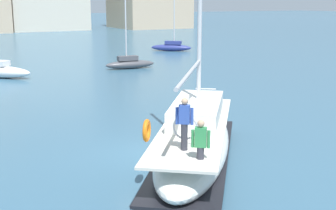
{
  "coord_description": "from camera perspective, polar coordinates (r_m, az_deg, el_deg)",
  "views": [
    {
      "loc": [
        -7.64,
        -15.34,
        5.78
      ],
      "look_at": [
        0.76,
        0.16,
        1.8
      ],
      "focal_mm": 49.54,
      "sensor_mm": 36.0,
      "label": 1
    }
  ],
  "objects": [
    {
      "name": "moored_cutter_right",
      "position": [
        40.56,
        -4.73,
        5.19
      ],
      "size": [
        4.48,
        1.39,
        6.64
      ],
      "color": "#4C4C51",
      "rests_on": "ground"
    },
    {
      "name": "ground_plane",
      "position": [
        18.09,
        -1.87,
        -5.92
      ],
      "size": [
        400.0,
        400.0,
        0.0
      ],
      "primitive_type": "plane",
      "color": "#38607A"
    },
    {
      "name": "main_sailboat",
      "position": [
        16.7,
        3.31,
        -4.27
      ],
      "size": [
        7.79,
        9.05,
        12.47
      ],
      "color": "white",
      "rests_on": "ground"
    },
    {
      "name": "moored_sloop_far",
      "position": [
        54.76,
        0.42,
        7.24
      ],
      "size": [
        4.37,
        3.93,
        8.19
      ],
      "color": "navy",
      "rests_on": "ground"
    }
  ]
}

